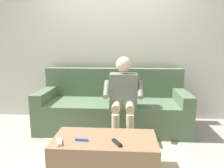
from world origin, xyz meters
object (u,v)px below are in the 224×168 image
(coffee_table, at_px, (105,156))
(remote_white, at_px, (59,142))
(remote_black, at_px, (117,143))
(couch, at_px, (113,107))
(person_solo_seated, at_px, (123,94))
(remote_blue, at_px, (82,140))

(coffee_table, height_order, remote_white, remote_white)
(coffee_table, distance_m, remote_black, 0.27)
(couch, height_order, remote_black, couch)
(person_solo_seated, height_order, remote_white, person_solo_seated)
(couch, relative_size, person_solo_seated, 1.97)
(coffee_table, relative_size, person_solo_seated, 0.90)
(couch, distance_m, remote_white, 1.44)
(couch, height_order, person_solo_seated, person_solo_seated)
(remote_white, distance_m, remote_blue, 0.21)
(coffee_table, xyz_separation_m, remote_white, (0.41, 0.14, 0.21))
(couch, bearing_deg, remote_white, 73.42)
(coffee_table, relative_size, remote_blue, 8.58)
(remote_black, bearing_deg, coffee_table, 15.98)
(remote_white, bearing_deg, remote_blue, 88.09)
(remote_black, distance_m, remote_blue, 0.34)
(coffee_table, height_order, remote_black, remote_black)
(coffee_table, xyz_separation_m, remote_black, (-0.13, 0.12, 0.20))
(coffee_table, relative_size, remote_white, 7.58)
(person_solo_seated, relative_size, remote_black, 7.86)
(coffee_table, height_order, remote_blue, remote_blue)
(person_solo_seated, bearing_deg, remote_black, 87.26)
(couch, bearing_deg, person_solo_seated, 111.87)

